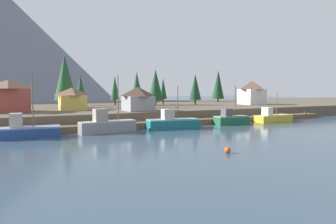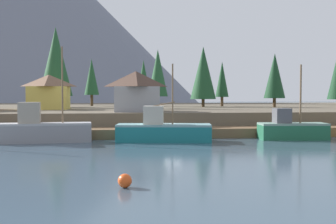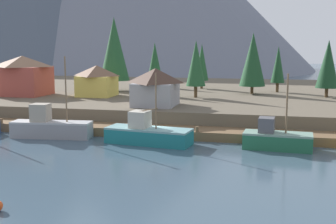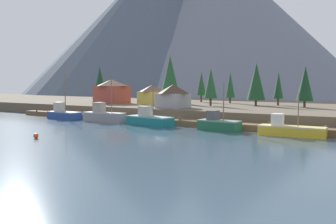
{
  "view_description": "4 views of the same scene",
  "coord_description": "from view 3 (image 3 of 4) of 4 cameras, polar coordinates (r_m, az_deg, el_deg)",
  "views": [
    {
      "loc": [
        -25.02,
        -48.74,
        6.92
      ],
      "look_at": [
        0.86,
        3.02,
        2.52
      ],
      "focal_mm": 32.0,
      "sensor_mm": 36.0,
      "label": 1
    },
    {
      "loc": [
        -5.26,
        -44.51,
        4.62
      ],
      "look_at": [
        0.16,
        2.37,
        2.68
      ],
      "focal_mm": 46.85,
      "sensor_mm": 36.0,
      "label": 2
    },
    {
      "loc": [
        11.49,
        -46.29,
        10.32
      ],
      "look_at": [
        -0.1,
        3.91,
        2.52
      ],
      "focal_mm": 46.94,
      "sensor_mm": 36.0,
      "label": 3
    },
    {
      "loc": [
        36.1,
        -53.1,
        7.24
      ],
      "look_at": [
        -0.59,
        3.48,
        2.1
      ],
      "focal_mm": 37.61,
      "sensor_mm": 36.0,
      "label": 4
    }
  ],
  "objects": [
    {
      "name": "dock",
      "position": [
        50.59,
        -0.38,
        -2.58
      ],
      "size": [
        80.0,
        4.0,
        1.6
      ],
      "color": "brown",
      "rests_on": "ground_plane"
    },
    {
      "name": "house_yellow",
      "position": [
        69.47,
        -9.22,
        4.07
      ],
      "size": [
        5.53,
        5.52,
        4.8
      ],
      "color": "gold",
      "rests_on": "shoreline_bank"
    },
    {
      "name": "shoreline_bank",
      "position": [
        79.65,
        4.62,
        2.04
      ],
      "size": [
        400.0,
        56.0,
        2.5
      ],
      "primitive_type": "cube",
      "color": "brown",
      "rests_on": "ground_plane"
    },
    {
      "name": "fishing_boat_green",
      "position": [
        45.56,
        13.88,
        -3.39
      ],
      "size": [
        6.92,
        3.14,
        7.62
      ],
      "rotation": [
        0.0,
        0.0,
        -0.07
      ],
      "color": "#1E5B3D",
      "rests_on": "ground_plane"
    },
    {
      "name": "fishing_boat_teal",
      "position": [
        46.67,
        -2.68,
        -2.82
      ],
      "size": [
        9.42,
        4.22,
        7.55
      ],
      "rotation": [
        0.0,
        0.0,
        -0.14
      ],
      "color": "#196B70",
      "rests_on": "ground_plane"
    },
    {
      "name": "house_red",
      "position": [
        73.66,
        -18.32,
        4.57
      ],
      "size": [
        7.83,
        6.9,
        6.25
      ],
      "color": "#9E4238",
      "rests_on": "shoreline_bank"
    },
    {
      "name": "ground_plane",
      "position": [
        68.15,
        3.12,
        -0.54
      ],
      "size": [
        400.0,
        400.0,
        1.0
      ],
      "primitive_type": "cube",
      "color": "#384C5B"
    },
    {
      "name": "conifer_mid_left",
      "position": [
        66.69,
        3.64,
        6.33
      ],
      "size": [
        2.95,
        2.95,
        8.67
      ],
      "color": "#4C3823",
      "rests_on": "shoreline_bank"
    },
    {
      "name": "conifer_far_right",
      "position": [
        72.95,
        10.95,
        6.72
      ],
      "size": [
        4.22,
        4.22,
        9.93
      ],
      "color": "#4C3823",
      "rests_on": "shoreline_bank"
    },
    {
      "name": "conifer_near_left",
      "position": [
        80.9,
        4.41,
        6.45
      ],
      "size": [
        2.52,
        2.52,
        8.19
      ],
      "color": "#4C3823",
      "rests_on": "shoreline_bank"
    },
    {
      "name": "conifer_back_left",
      "position": [
        76.68,
        14.11,
        5.99
      ],
      "size": [
        2.31,
        2.31,
        7.79
      ],
      "color": "#4C3823",
      "rests_on": "shoreline_bank"
    },
    {
      "name": "house_grey",
      "position": [
        57.58,
        -1.64,
        3.32
      ],
      "size": [
        5.56,
        6.23,
        4.92
      ],
      "color": "gray",
      "rests_on": "shoreline_bank"
    },
    {
      "name": "conifer_back_right",
      "position": [
        77.53,
        -6.99,
        8.14
      ],
      "size": [
        5.17,
        5.17,
        12.73
      ],
      "color": "#4C3823",
      "rests_on": "shoreline_bank"
    },
    {
      "name": "conifer_far_left",
      "position": [
        83.95,
        -1.72,
        6.79
      ],
      "size": [
        2.63,
        2.63,
        8.45
      ],
      "color": "#4C3823",
      "rests_on": "shoreline_bank"
    },
    {
      "name": "conifer_near_right",
      "position": [
        71.04,
        20.06,
        5.87
      ],
      "size": [
        3.43,
        3.43,
        8.73
      ],
      "color": "#4C3823",
      "rests_on": "shoreline_bank"
    },
    {
      "name": "fishing_boat_grey",
      "position": [
        51.42,
        -15.06,
        -1.87
      ],
      "size": [
        9.2,
        3.18,
        9.17
      ],
      "rotation": [
        0.0,
        0.0,
        0.1
      ],
      "color": "gray",
      "rests_on": "ground_plane"
    }
  ]
}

